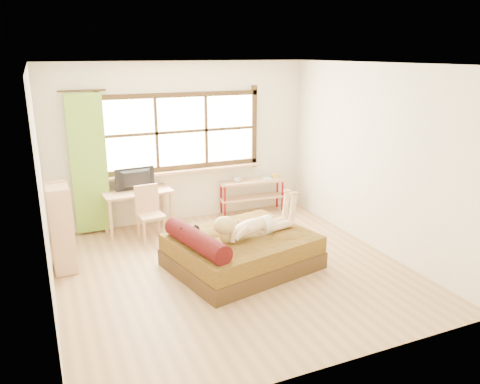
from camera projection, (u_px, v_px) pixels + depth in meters
name	position (u px, v px, depth m)	size (l,w,h in m)	color
floor	(233.00, 270.00, 6.35)	(4.50, 4.50, 0.00)	#9E754C
ceiling	(232.00, 64.00, 5.57)	(4.50, 4.50, 0.00)	white
wall_back	(182.00, 143.00, 7.94)	(4.50, 4.50, 0.00)	silver
wall_front	(333.00, 234.00, 3.98)	(4.50, 4.50, 0.00)	silver
wall_left	(42.00, 194.00, 5.11)	(4.50, 4.50, 0.00)	silver
wall_right	(375.00, 158.00, 6.82)	(4.50, 4.50, 0.00)	silver
window	(182.00, 134.00, 7.87)	(2.80, 0.16, 1.46)	#FFEDBF
curtain	(89.00, 164.00, 7.31)	(0.55, 0.10, 2.20)	#5A9127
bed	(239.00, 250.00, 6.36)	(2.10, 1.82, 0.69)	black
woman	(254.00, 216.00, 6.26)	(1.28, 0.36, 0.55)	beige
kitten	(188.00, 233.00, 6.10)	(0.27, 0.11, 0.22)	black
desk	(138.00, 197.00, 7.57)	(1.12, 0.58, 0.68)	tan
monitor	(136.00, 179.00, 7.54)	(0.64, 0.08, 0.37)	black
chair	(149.00, 209.00, 7.31)	(0.41, 0.41, 0.85)	tan
pipe_shelf	(253.00, 189.00, 8.52)	(1.23, 0.40, 0.69)	tan
cup	(237.00, 179.00, 8.34)	(0.13, 0.13, 0.10)	gray
book	(262.00, 179.00, 8.54)	(0.18, 0.24, 0.02)	gray
bookshelf	(61.00, 228.00, 6.20)	(0.30, 0.52, 1.17)	tan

